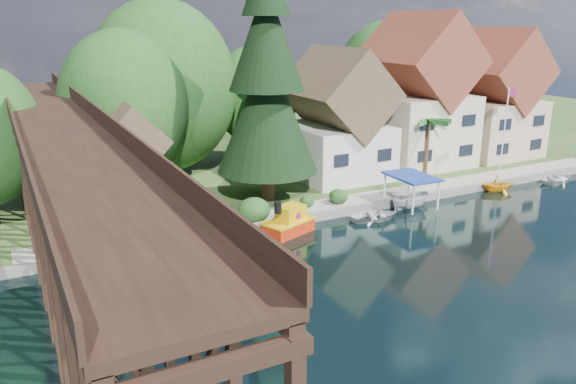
% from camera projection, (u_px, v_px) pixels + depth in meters
% --- Properties ---
extents(ground, '(140.00, 140.00, 0.00)m').
position_uv_depth(ground, '(381.00, 264.00, 32.64)').
color(ground, black).
rests_on(ground, ground).
extents(bank, '(140.00, 52.00, 0.50)m').
position_uv_depth(bank, '(193.00, 147.00, 61.35)').
color(bank, '#324A1D').
rests_on(bank, ground).
extents(seawall, '(60.00, 0.40, 0.62)m').
position_uv_depth(seawall, '(359.00, 209.00, 41.09)').
color(seawall, slate).
rests_on(seawall, ground).
extents(promenade, '(50.00, 2.60, 0.06)m').
position_uv_depth(promenade, '(371.00, 197.00, 43.01)').
color(promenade, gray).
rests_on(promenade, bank).
extents(trestle_bridge, '(4.12, 44.18, 9.30)m').
position_uv_depth(trestle_bridge, '(67.00, 190.00, 28.35)').
color(trestle_bridge, black).
rests_on(trestle_bridge, ground).
extents(house_left, '(7.64, 8.64, 11.02)m').
position_uv_depth(house_left, '(337.00, 123.00, 47.77)').
color(house_left, beige).
rests_on(house_left, bank).
extents(house_center, '(8.65, 9.18, 13.89)m').
position_uv_depth(house_center, '(417.00, 101.00, 51.80)').
color(house_center, beige).
rests_on(house_center, bank).
extents(house_right, '(8.15, 8.64, 12.45)m').
position_uv_depth(house_right, '(491.00, 102.00, 55.55)').
color(house_right, '#C4A78D').
rests_on(house_right, bank).
extents(shed, '(5.09, 5.40, 7.85)m').
position_uv_depth(shed, '(129.00, 167.00, 38.91)').
color(shed, beige).
rests_on(shed, bank).
extents(bg_trees, '(49.90, 13.30, 10.57)m').
position_uv_depth(bg_trees, '(247.00, 95.00, 48.92)').
color(bg_trees, '#382314').
rests_on(bg_trees, bank).
extents(shrubs, '(15.76, 2.47, 1.70)m').
position_uv_depth(shrubs, '(244.00, 210.00, 38.08)').
color(shrubs, '#143A15').
rests_on(shrubs, bank).
extents(conifer, '(7.48, 7.48, 18.42)m').
position_uv_depth(conifer, '(267.00, 81.00, 40.08)').
color(conifer, '#382314').
rests_on(conifer, bank).
extents(palm_tree, '(4.20, 4.20, 5.38)m').
position_uv_depth(palm_tree, '(428.00, 123.00, 47.60)').
color(palm_tree, '#382314').
rests_on(palm_tree, bank).
extents(flagpole, '(1.19, 0.26, 7.67)m').
position_uv_depth(flagpole, '(506.00, 123.00, 47.59)').
color(flagpole, white).
rests_on(flagpole, bank).
extents(tugboat, '(3.89, 2.94, 2.51)m').
position_uv_depth(tugboat, '(289.00, 222.00, 37.09)').
color(tugboat, '#B8290C').
rests_on(tugboat, ground).
extents(boat_white_a, '(3.94, 3.04, 0.75)m').
position_uv_depth(boat_white_a, '(375.00, 214.00, 39.74)').
color(boat_white_a, silver).
rests_on(boat_white_a, ground).
extents(boat_canopy, '(3.27, 4.09, 2.57)m').
position_uv_depth(boat_canopy, '(411.00, 194.00, 41.83)').
color(boat_canopy, silver).
rests_on(boat_canopy, ground).
extents(boat_yellow, '(3.45, 3.22, 1.48)m').
position_uv_depth(boat_yellow, '(498.00, 183.00, 46.12)').
color(boat_yellow, yellow).
rests_on(boat_yellow, ground).
extents(boat_white_b, '(4.12, 3.22, 0.78)m').
position_uv_depth(boat_white_b, '(558.00, 178.00, 48.90)').
color(boat_white_b, silver).
rests_on(boat_white_b, ground).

